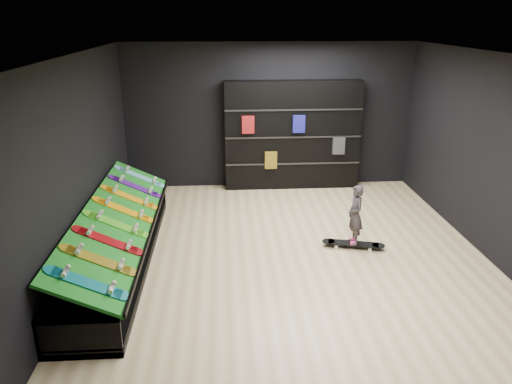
{
  "coord_description": "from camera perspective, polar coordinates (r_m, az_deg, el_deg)",
  "views": [
    {
      "loc": [
        -0.97,
        -6.8,
        3.5
      ],
      "look_at": [
        -0.5,
        0.2,
        1.0
      ],
      "focal_mm": 35.0,
      "sensor_mm": 36.0,
      "label": 1
    }
  ],
  "objects": [
    {
      "name": "wall_back",
      "position": [
        10.54,
        1.52,
        8.66
      ],
      "size": [
        6.0,
        0.02,
        3.0
      ],
      "primitive_type": "cube",
      "color": "black",
      "rests_on": "ground"
    },
    {
      "name": "display_board_4",
      "position": [
        7.74,
        -14.89,
        -1.98
      ],
      "size": [
        0.93,
        0.22,
        0.5
      ],
      "primitive_type": null,
      "rotation": [
        0.0,
        0.44,
        0.0
      ],
      "color": "yellow",
      "rests_on": "turf_ramp"
    },
    {
      "name": "wall_right",
      "position": [
        8.13,
        25.6,
        3.41
      ],
      "size": [
        0.02,
        7.0,
        3.0
      ],
      "primitive_type": "cube",
      "color": "black",
      "rests_on": "ground"
    },
    {
      "name": "display_board_3",
      "position": [
        7.25,
        -15.64,
        -3.55
      ],
      "size": [
        0.93,
        0.22,
        0.5
      ],
      "primitive_type": null,
      "rotation": [
        0.0,
        0.44,
        0.0
      ],
      "color": "green",
      "rests_on": "turf_ramp"
    },
    {
      "name": "display_board_2",
      "position": [
        6.76,
        -16.51,
        -5.35
      ],
      "size": [
        0.93,
        0.22,
        0.5
      ],
      "primitive_type": null,
      "rotation": [
        0.0,
        0.44,
        0.0
      ],
      "color": "red",
      "rests_on": "turf_ramp"
    },
    {
      "name": "display_board_0",
      "position": [
        5.82,
        -18.71,
        -9.83
      ],
      "size": [
        0.93,
        0.22,
        0.5
      ],
      "primitive_type": null,
      "rotation": [
        0.0,
        0.44,
        0.0
      ],
      "color": "#0C8C99",
      "rests_on": "turf_ramp"
    },
    {
      "name": "floor_skateboard",
      "position": [
        8.11,
        11.04,
        -6.0
      ],
      "size": [
        1.0,
        0.47,
        0.09
      ],
      "primitive_type": null,
      "rotation": [
        0.0,
        0.0,
        -0.26
      ],
      "color": "black",
      "rests_on": "ground"
    },
    {
      "name": "child",
      "position": [
        7.97,
        11.19,
        -3.84
      ],
      "size": [
        0.17,
        0.23,
        0.58
      ],
      "primitive_type": "imported",
      "rotation": [
        0.0,
        0.0,
        -1.5
      ],
      "color": "black",
      "rests_on": "floor_skateboard"
    },
    {
      "name": "display_board_7",
      "position": [
        9.25,
        -13.11,
        1.72
      ],
      "size": [
        0.93,
        0.22,
        0.5
      ],
      "primitive_type": null,
      "rotation": [
        0.0,
        0.44,
        0.0
      ],
      "color": "#0CB2E5",
      "rests_on": "turf_ramp"
    },
    {
      "name": "back_shelving",
      "position": [
        10.5,
        4.18,
        6.49
      ],
      "size": [
        2.82,
        0.33,
        2.25
      ],
      "primitive_type": "cube",
      "color": "black",
      "rests_on": "ground"
    },
    {
      "name": "wall_left",
      "position": [
        7.37,
        -19.69,
        2.7
      ],
      "size": [
        0.02,
        7.0,
        3.0
      ],
      "primitive_type": "cube",
      "color": "black",
      "rests_on": "ground"
    },
    {
      "name": "display_board_6",
      "position": [
        8.74,
        -13.63,
        0.63
      ],
      "size": [
        0.93,
        0.22,
        0.5
      ],
      "primitive_type": null,
      "rotation": [
        0.0,
        0.44,
        0.0
      ],
      "color": "purple",
      "rests_on": "turf_ramp"
    },
    {
      "name": "display_board_1",
      "position": [
        6.29,
        -17.52,
        -7.43
      ],
      "size": [
        0.93,
        0.22,
        0.5
      ],
      "primitive_type": null,
      "rotation": [
        0.0,
        0.44,
        0.0
      ],
      "color": "yellow",
      "rests_on": "turf_ramp"
    },
    {
      "name": "display_rack",
      "position": [
        7.7,
        -15.39,
        -6.11
      ],
      "size": [
        0.9,
        4.5,
        0.5
      ],
      "primitive_type": null,
      "color": "black",
      "rests_on": "ground"
    },
    {
      "name": "wall_front",
      "position": [
        3.98,
        11.05,
        -10.96
      ],
      "size": [
        6.0,
        0.02,
        3.0
      ],
      "primitive_type": "cube",
      "color": "black",
      "rests_on": "ground"
    },
    {
      "name": "display_board_5",
      "position": [
        8.24,
        -14.22,
        -0.6
      ],
      "size": [
        0.93,
        0.22,
        0.5
      ],
      "primitive_type": null,
      "rotation": [
        0.0,
        0.44,
        0.0
      ],
      "color": "orange",
      "rests_on": "turf_ramp"
    },
    {
      "name": "ceiling",
      "position": [
        6.89,
        4.43,
        15.39
      ],
      "size": [
        6.0,
        7.0,
        0.01
      ],
      "primitive_type": "cube",
      "color": "white",
      "rests_on": "ground"
    },
    {
      "name": "turf_ramp",
      "position": [
        7.51,
        -15.33,
        -2.93
      ],
      "size": [
        0.92,
        4.5,
        0.46
      ],
      "primitive_type": "cube",
      "rotation": [
        0.0,
        0.44,
        0.0
      ],
      "color": "#0F6013",
      "rests_on": "display_rack"
    },
    {
      "name": "floor",
      "position": [
        7.71,
        3.84,
        -7.43
      ],
      "size": [
        6.0,
        7.0,
        0.01
      ],
      "primitive_type": "cube",
      "color": "beige",
      "rests_on": "ground"
    }
  ]
}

